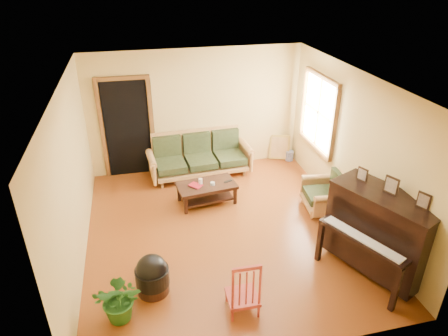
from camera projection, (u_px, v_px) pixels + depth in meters
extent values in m
plane|color=#59260B|center=(223.00, 230.00, 6.85)|extent=(5.00, 5.00, 0.00)
cube|color=black|center=(127.00, 129.00, 8.23)|extent=(1.08, 0.16, 2.05)
cube|color=white|center=(319.00, 113.00, 7.73)|extent=(0.12, 1.36, 1.46)
cube|color=#AA773E|center=(200.00, 156.00, 8.42)|extent=(2.18, 1.03, 0.91)
cube|color=black|center=(207.00, 193.00, 7.57)|extent=(1.15, 0.72, 0.39)
cube|color=#AA773E|center=(324.00, 191.00, 7.25)|extent=(0.84, 0.87, 0.79)
cube|color=black|center=(379.00, 234.00, 5.70)|extent=(1.40, 1.70, 1.30)
cylinder|color=black|center=(153.00, 279.00, 5.50)|extent=(0.53, 0.53, 0.45)
cube|color=maroon|center=(243.00, 284.00, 5.11)|extent=(0.41, 0.45, 0.87)
cube|color=#B2933B|center=(279.00, 147.00, 9.17)|extent=(0.47, 0.25, 0.61)
cylinder|color=#2E3F8B|center=(289.00, 156.00, 9.21)|extent=(0.24, 0.24, 0.22)
imported|color=#215518|center=(120.00, 299.00, 5.03)|extent=(0.70, 0.64, 0.66)
imported|color=maroon|center=(193.00, 187.00, 7.34)|extent=(0.29, 0.29, 0.02)
cylinder|color=silver|center=(201.00, 182.00, 7.43)|extent=(0.09, 0.09, 0.12)
cylinder|color=silver|center=(213.00, 184.00, 7.43)|extent=(0.10, 0.10, 0.06)
cube|color=black|center=(228.00, 181.00, 7.55)|extent=(0.17, 0.10, 0.02)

